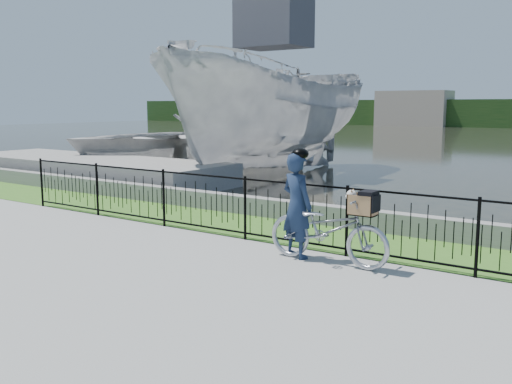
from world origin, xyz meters
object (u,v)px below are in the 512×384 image
Objects in this scene: boat_near at (273,113)px; boat_far at (193,141)px; dock at (91,169)px; cyclist at (297,204)px; bicycle_rig at (329,229)px.

boat_near reaches higher than boat_far.
dock is at bearing -136.01° from boat_near.
cyclist is (10.37, -4.40, 0.51)m from dock.
dock is at bearing 157.99° from bicycle_rig.
dock is at bearing 157.02° from cyclist.
cyclist is 0.15× the size of boat_far.
dock is 4.98× the size of bicycle_rig.
boat_near is at bearing -9.45° from boat_far.
boat_far reaches higher than cyclist.
bicycle_rig is at bearing -2.86° from cyclist.
bicycle_rig is 14.29m from boat_far.
boat_near is at bearing 127.65° from bicycle_rig.
bicycle_rig is at bearing -40.61° from boat_far.
boat_near is 0.90× the size of boat_far.
bicycle_rig is 1.15× the size of cyclist.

